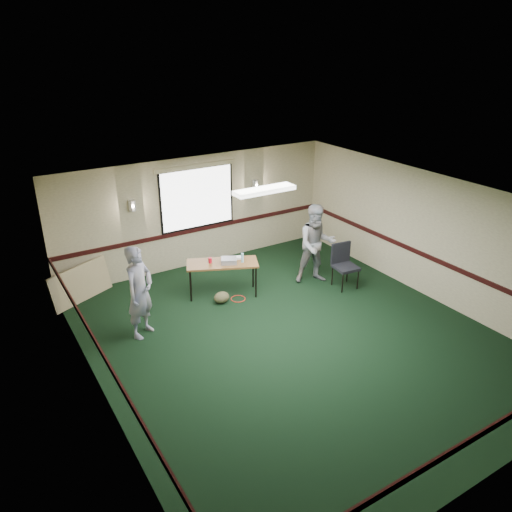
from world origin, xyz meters
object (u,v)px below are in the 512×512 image
projector (229,261)px  person_right (316,244)px  conference_chair (344,262)px  folding_table (222,265)px  person_left (140,292)px

projector → person_right: person_right is taller
conference_chair → folding_table: bearing=164.0°
folding_table → person_right: size_ratio=0.89×
projector → person_left: size_ratio=0.18×
folding_table → person_left: (-2.06, -0.63, 0.20)m
conference_chair → person_left: (-4.58, 0.42, 0.32)m
folding_table → projector: (0.11, -0.09, 0.11)m
conference_chair → person_left: person_left is taller
folding_table → projector: bearing=-15.4°
folding_table → conference_chair: 2.74m
folding_table → person_right: 2.20m
person_right → folding_table: bearing=-172.8°
person_left → folding_table: bearing=-17.9°
conference_chair → person_left: size_ratio=0.55×
projector → conference_chair: size_ratio=0.33×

